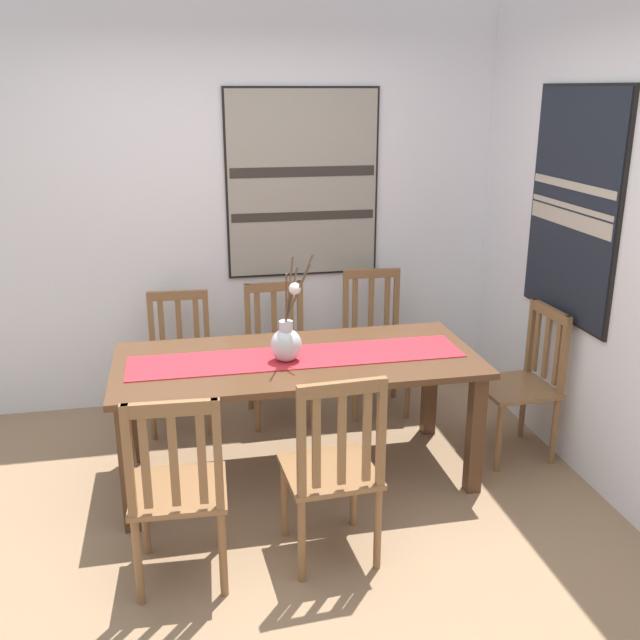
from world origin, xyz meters
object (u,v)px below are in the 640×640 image
(dining_table, at_px, (297,374))
(chair_0, at_px, (333,468))
(painting_on_side_wall, at_px, (574,206))
(chair_2, at_px, (278,350))
(chair_4, at_px, (524,381))
(painting_on_back_wall, at_px, (303,184))
(centerpiece_vase, at_px, (287,340))
(chair_3, at_px, (375,341))
(chair_1, at_px, (178,488))
(chair_5, at_px, (180,357))

(dining_table, xyz_separation_m, chair_0, (0.02, -0.80, -0.14))
(painting_on_side_wall, bearing_deg, chair_2, 152.77)
(chair_4, distance_m, painting_on_side_wall, 1.06)
(chair_4, bearing_deg, painting_on_back_wall, 133.28)
(centerpiece_vase, xyz_separation_m, painting_on_back_wall, (0.32, 1.23, 0.67))
(chair_3, bearing_deg, chair_1, -129.16)
(centerpiece_vase, bearing_deg, dining_table, 35.64)
(chair_2, xyz_separation_m, chair_5, (-0.65, 0.01, -0.01))
(centerpiece_vase, xyz_separation_m, chair_3, (0.75, 0.88, -0.37))
(dining_table, distance_m, centerpiece_vase, 0.24)
(centerpiece_vase, height_order, chair_0, centerpiece_vase)
(chair_3, bearing_deg, chair_0, -111.88)
(chair_2, bearing_deg, chair_1, -112.43)
(chair_1, distance_m, chair_2, 1.79)
(dining_table, height_order, chair_2, chair_2)
(chair_2, distance_m, painting_on_back_wall, 1.14)
(chair_3, relative_size, painting_on_side_wall, 0.73)
(dining_table, distance_m, chair_5, 1.07)
(chair_0, bearing_deg, painting_on_side_wall, 27.70)
(chair_0, distance_m, chair_5, 1.77)
(dining_table, distance_m, chair_4, 1.38)
(chair_4, bearing_deg, dining_table, 179.98)
(chair_0, bearing_deg, chair_2, 90.49)
(chair_3, bearing_deg, chair_5, 179.74)
(chair_4, relative_size, painting_on_back_wall, 0.73)
(chair_1, bearing_deg, chair_5, 88.67)
(chair_1, distance_m, painting_on_back_wall, 2.45)
(chair_0, height_order, painting_on_back_wall, painting_on_back_wall)
(chair_0, relative_size, chair_2, 1.07)
(chair_3, xyz_separation_m, chair_4, (0.69, -0.84, -0.01))
(dining_table, height_order, chair_1, chair_1)
(chair_0, height_order, painting_on_side_wall, painting_on_side_wall)
(dining_table, relative_size, chair_0, 2.07)
(chair_5, xyz_separation_m, painting_on_side_wall, (2.22, -0.82, 1.05))
(chair_4, relative_size, chair_5, 1.06)
(painting_on_back_wall, bearing_deg, chair_2, -123.86)
(centerpiece_vase, distance_m, chair_5, 1.13)
(chair_3, xyz_separation_m, chair_5, (-1.32, 0.01, -0.02))
(dining_table, relative_size, painting_on_back_wall, 1.58)
(dining_table, relative_size, chair_3, 2.08)
(chair_2, bearing_deg, dining_table, -90.76)
(chair_1, distance_m, chair_3, 2.15)
(chair_1, distance_m, chair_4, 2.21)
(chair_2, relative_size, painting_on_side_wall, 0.69)
(dining_table, height_order, centerpiece_vase, centerpiece_vase)
(centerpiece_vase, xyz_separation_m, chair_5, (-0.57, 0.89, -0.39))
(chair_2, distance_m, chair_5, 0.65)
(chair_5, distance_m, painting_on_back_wall, 1.43)
(chair_2, relative_size, chair_4, 0.98)
(centerpiece_vase, height_order, chair_1, centerpiece_vase)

